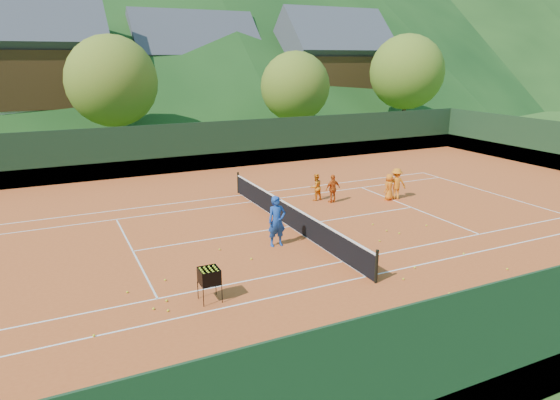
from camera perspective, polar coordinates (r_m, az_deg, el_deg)
name	(u,v)px	position (r m, az deg, el deg)	size (l,w,h in m)	color
ground	(290,227)	(20.83, 1.14, -3.10)	(400.00, 400.00, 0.00)	#264B17
clay_court	(290,227)	(20.83, 1.14, -3.07)	(40.00, 24.00, 0.02)	#BA4B1E
coach	(277,221)	(18.45, -0.37, -2.44)	(0.70, 0.46, 1.92)	#18409C
student_a	(316,187)	(24.53, 4.12, 1.48)	(0.64, 0.50, 1.32)	orange
student_b	(333,189)	(24.20, 6.06, 1.30)	(0.81, 0.34, 1.38)	#CE5012
student_c	(389,187)	(25.11, 12.37, 1.46)	(0.64, 0.42, 1.31)	orange
student_d	(396,184)	(25.33, 13.14, 1.83)	(1.00, 0.58, 1.55)	orange
tennis_ball_0	(387,231)	(20.70, 12.09, -3.44)	(0.07, 0.07, 0.07)	yellow
tennis_ball_1	(94,336)	(13.86, -20.50, -14.31)	(0.07, 0.07, 0.07)	yellow
tennis_ball_2	(167,301)	(15.03, -12.84, -11.15)	(0.07, 0.07, 0.07)	yellow
tennis_ball_3	(426,225)	(21.72, 16.39, -2.81)	(0.07, 0.07, 0.07)	yellow
tennis_ball_4	(154,309)	(14.68, -14.25, -11.95)	(0.07, 0.07, 0.07)	yellow
tennis_ball_5	(127,292)	(15.83, -17.05, -10.03)	(0.07, 0.07, 0.07)	yellow
tennis_ball_6	(464,254)	(19.09, 20.25, -5.78)	(0.07, 0.07, 0.07)	yellow
tennis_ball_7	(251,259)	(17.52, -3.30, -6.73)	(0.07, 0.07, 0.07)	yellow
tennis_ball_8	(168,311)	(14.49, -12.68, -12.22)	(0.07, 0.07, 0.07)	yellow
tennis_ball_9	(134,387)	(11.74, -16.37, -19.86)	(0.07, 0.07, 0.07)	yellow
tennis_ball_10	(165,280)	(16.33, -13.00, -8.88)	(0.07, 0.07, 0.07)	yellow
tennis_ball_11	(373,224)	(21.34, 10.56, -2.76)	(0.07, 0.07, 0.07)	yellow
tennis_ball_12	(380,241)	(19.51, 11.33, -4.60)	(0.07, 0.07, 0.07)	yellow
tennis_ball_13	(266,349)	(12.51, -1.61, -16.69)	(0.07, 0.07, 0.07)	yellow
tennis_ball_14	(403,279)	(16.46, 13.92, -8.75)	(0.07, 0.07, 0.07)	yellow
tennis_ball_15	(399,233)	(20.51, 13.48, -3.71)	(0.07, 0.07, 0.07)	yellow
tennis_ball_16	(332,375)	(11.74, 5.97, -19.24)	(0.07, 0.07, 0.07)	yellow
tennis_ball_17	(220,249)	(18.44, -6.92, -5.63)	(0.07, 0.07, 0.07)	yellow
tennis_ball_18	(449,294)	(15.89, 18.79, -10.09)	(0.07, 0.07, 0.07)	yellow
tennis_ball_19	(415,267)	(17.40, 15.16, -7.45)	(0.07, 0.07, 0.07)	yellow
tennis_ball_21	(507,269)	(18.32, 24.54, -7.18)	(0.07, 0.07, 0.07)	yellow
court_lines	(290,226)	(20.82, 1.14, -3.04)	(23.83, 11.03, 0.00)	white
tennis_net	(290,215)	(20.67, 1.15, -1.74)	(0.10, 12.07, 1.10)	black
perimeter_fence	(290,198)	(20.45, 1.16, 0.26)	(40.40, 24.24, 3.00)	black
ball_hopper	(209,277)	(14.57, -8.10, -8.69)	(0.57, 0.57, 1.00)	black
chalet_left	(19,72)	(47.61, -27.66, 12.82)	(13.80, 9.93, 12.92)	beige
chalet_mid	(194,76)	(53.71, -9.76, 13.82)	(12.65, 8.82, 11.45)	beige
chalet_right	(331,72)	(55.67, 5.87, 14.30)	(11.50, 8.82, 11.91)	beige
tree_b	(112,81)	(37.93, -18.64, 12.73)	(6.40, 6.40, 8.40)	#422B1A
tree_c	(295,87)	(41.22, 1.76, 12.82)	(5.60, 5.60, 7.35)	#3D2918
tree_d	(407,72)	(48.65, 14.27, 13.99)	(6.80, 6.80, 8.93)	#3F2919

